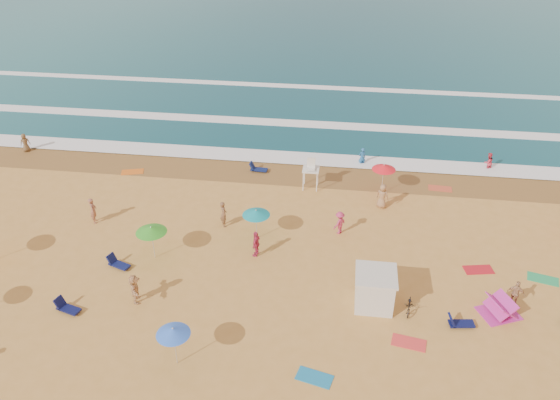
# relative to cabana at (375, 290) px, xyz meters

# --- Properties ---
(ground) EXTENTS (220.00, 220.00, 0.00)m
(ground) POSITION_rel_cabana_xyz_m (-5.57, 1.74, -1.00)
(ground) COLOR gold
(ground) RESTS_ON ground
(wet_sand) EXTENTS (220.00, 220.00, 0.00)m
(wet_sand) POSITION_rel_cabana_xyz_m (-5.57, 14.24, -0.99)
(wet_sand) COLOR olive
(wet_sand) RESTS_ON ground
(surf_foam) EXTENTS (200.00, 18.70, 0.05)m
(surf_foam) POSITION_rel_cabana_xyz_m (-5.57, 23.06, -0.90)
(surf_foam) COLOR white
(surf_foam) RESTS_ON ground
(cabana) EXTENTS (2.00, 2.00, 2.00)m
(cabana) POSITION_rel_cabana_xyz_m (0.00, 0.00, 0.00)
(cabana) COLOR silver
(cabana) RESTS_ON ground
(cabana_roof) EXTENTS (2.20, 2.20, 0.12)m
(cabana_roof) POSITION_rel_cabana_xyz_m (0.00, 0.00, 1.06)
(cabana_roof) COLOR silver
(cabana_roof) RESTS_ON cabana
(bicycle) EXTENTS (0.76, 1.58, 0.80)m
(bicycle) POSITION_rel_cabana_xyz_m (1.90, -0.30, -0.60)
(bicycle) COLOR black
(bicycle) RESTS_ON ground
(lifeguard_stand) EXTENTS (1.20, 1.20, 2.10)m
(lifeguard_stand) POSITION_rel_cabana_xyz_m (-4.49, 12.25, 0.05)
(lifeguard_stand) COLOR white
(lifeguard_stand) RESTS_ON ground
(beach_umbrellas) EXTENTS (61.98, 30.56, 0.78)m
(beach_umbrellas) POSITION_rel_cabana_xyz_m (-5.67, 0.48, 1.12)
(beach_umbrellas) COLOR #EF4F19
(beach_umbrellas) RESTS_ON ground
(loungers) EXTENTS (48.98, 28.88, 0.34)m
(loungers) POSITION_rel_cabana_xyz_m (-0.94, -0.27, -0.83)
(loungers) COLOR #0D1244
(loungers) RESTS_ON ground
(towels) EXTENTS (43.69, 28.76, 0.03)m
(towels) POSITION_rel_cabana_xyz_m (-7.16, -0.69, -0.98)
(towels) COLOR #E24A1C
(towels) RESTS_ON ground
(beachgoers) EXTENTS (45.81, 27.40, 2.09)m
(beachgoers) POSITION_rel_cabana_xyz_m (-4.94, 6.27, -0.19)
(beachgoers) COLOR #B87C55
(beachgoers) RESTS_ON ground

